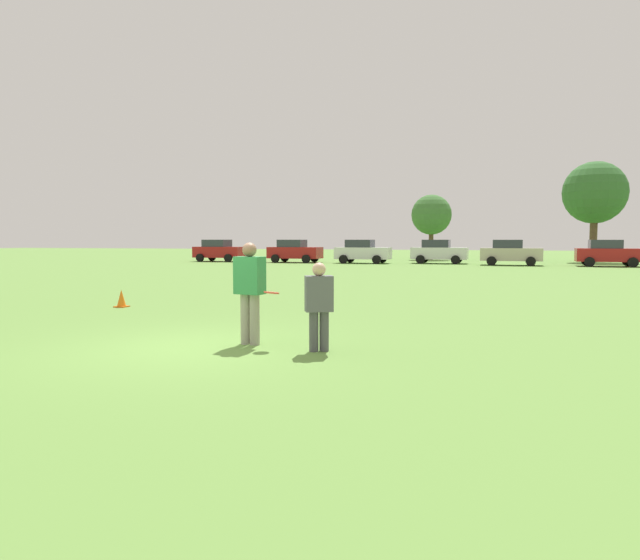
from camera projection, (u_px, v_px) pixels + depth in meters
name	position (u px, v px, depth m)	size (l,w,h in m)	color
ground_plane	(196.00, 348.00, 9.83)	(184.21, 184.21, 0.00)	#608C3D
player_thrower	(250.00, 287.00, 10.06)	(0.55, 0.38, 1.80)	gray
player_defender	(319.00, 302.00, 9.45)	(0.52, 0.43, 1.48)	#4C4C51
frisbee	(271.00, 293.00, 9.82)	(0.27, 0.27, 0.07)	#E54C33
traffic_cone	(121.00, 299.00, 15.67)	(0.32, 0.32, 0.48)	#D8590C
parked_car_near_left	(219.00, 250.00, 47.80)	(4.27, 2.34, 1.82)	maroon
parked_car_mid_left	(294.00, 251.00, 45.77)	(4.27, 2.34, 1.82)	maroon
parked_car_center	(362.00, 251.00, 44.28)	(4.27, 2.34, 1.82)	silver
parked_car_mid_right	(439.00, 251.00, 43.82)	(4.27, 2.34, 1.82)	silver
parked_car_near_right	(510.00, 252.00, 40.78)	(4.27, 2.34, 1.82)	#B7AD99
parked_car_far_right	(608.00, 253.00, 39.02)	(4.27, 2.34, 1.82)	maroon
tree_west_oak	(431.00, 215.00, 51.88)	(3.62, 3.62, 5.89)	brown
tree_west_maple	(595.00, 193.00, 46.12)	(4.99, 4.99, 8.11)	brown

